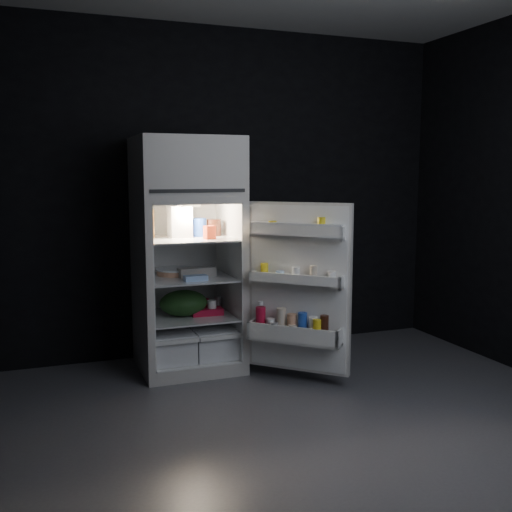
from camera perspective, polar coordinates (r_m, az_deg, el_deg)
name	(u,v)px	position (r m, az deg, el deg)	size (l,w,h in m)	color
floor	(301,425)	(3.78, 4.33, -15.73)	(4.00, 3.40, 0.00)	#545459
wall_back	(218,193)	(5.05, -3.68, 6.04)	(4.00, 0.00, 2.70)	black
refrigerator	(187,246)	(4.62, -6.63, 0.92)	(0.76, 0.71, 1.78)	silver
fridge_door	(298,290)	(4.28, 3.98, -3.27)	(0.65, 0.64, 1.22)	silver
milk_jug	(180,222)	(4.61, -7.28, 3.28)	(0.16, 0.16, 0.24)	white
mayo_jar	(199,227)	(4.66, -5.41, 2.74)	(0.11, 0.11, 0.14)	#2048AD
jam_jar	(214,228)	(4.69, -4.04, 2.72)	(0.11, 0.11, 0.13)	#32170E
amber_bottle	(149,224)	(4.58, -10.12, 3.06)	(0.07, 0.07, 0.22)	#C2701F
small_carton	(210,232)	(4.46, -4.44, 2.26)	(0.08, 0.06, 0.10)	red
egg_carton	(197,272)	(4.61, -5.67, -1.52)	(0.29, 0.11, 0.07)	gray
pie	(176,272)	(4.71, -7.66, -1.53)	(0.30, 0.30, 0.04)	tan
flat_package	(196,278)	(4.43, -5.77, -2.10)	(0.17, 0.08, 0.04)	#97BAEA
wrapped_pkg	(204,270)	(4.74, -4.94, -1.37)	(0.12, 0.10, 0.05)	beige
produce_bag	(183,303)	(4.64, -6.93, -4.46)	(0.37, 0.31, 0.20)	#193815
yogurt_tray	(207,312)	(4.66, -4.69, -5.29)	(0.24, 0.13, 0.05)	#B30F2D
small_can_red	(205,304)	(4.83, -4.91, -4.59)	(0.07, 0.07, 0.09)	#B30F2D
small_can_silver	(218,302)	(4.89, -3.68, -4.41)	(0.06, 0.06, 0.09)	silver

